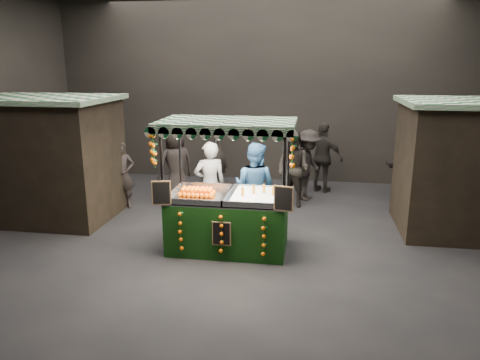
# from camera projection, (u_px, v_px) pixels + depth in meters

# --- Properties ---
(ground) EXTENTS (12.00, 12.00, 0.00)m
(ground) POSITION_uv_depth(u_px,v_px,m) (241.00, 246.00, 8.45)
(ground) COLOR black
(ground) RESTS_ON ground
(market_hall) EXTENTS (12.10, 10.10, 5.05)m
(market_hall) POSITION_uv_depth(u_px,v_px,m) (242.00, 56.00, 7.59)
(market_hall) COLOR black
(market_hall) RESTS_ON ground
(neighbour_stall_left) EXTENTS (3.00, 2.20, 2.60)m
(neighbour_stall_left) POSITION_uv_depth(u_px,v_px,m) (45.00, 158.00, 9.75)
(neighbour_stall_left) COLOR black
(neighbour_stall_left) RESTS_ON ground
(neighbour_stall_right) EXTENTS (3.00, 2.20, 2.60)m
(neighbour_stall_right) POSITION_uv_depth(u_px,v_px,m) (477.00, 167.00, 8.87)
(neighbour_stall_right) COLOR black
(neighbour_stall_right) RESTS_ON ground
(juice_stall) EXTENTS (2.41, 1.42, 2.34)m
(juice_stall) POSITION_uv_depth(u_px,v_px,m) (228.00, 211.00, 8.10)
(juice_stall) COLOR black
(juice_stall) RESTS_ON ground
(vendor_grey) EXTENTS (0.76, 0.65, 1.77)m
(vendor_grey) POSITION_uv_depth(u_px,v_px,m) (210.00, 185.00, 9.23)
(vendor_grey) COLOR gray
(vendor_grey) RESTS_ON ground
(vendor_blue) EXTENTS (1.02, 0.89, 1.78)m
(vendor_blue) POSITION_uv_depth(u_px,v_px,m) (255.00, 187.00, 9.07)
(vendor_blue) COLOR #2A5588
(vendor_blue) RESTS_ON ground
(shopper_0) EXTENTS (0.68, 0.60, 1.56)m
(shopper_0) POSITION_uv_depth(u_px,v_px,m) (122.00, 175.00, 10.44)
(shopper_0) COLOR #2D2624
(shopper_0) RESTS_ON ground
(shopper_1) EXTENTS (1.09, 1.04, 1.77)m
(shopper_1) POSITION_uv_depth(u_px,v_px,m) (293.00, 169.00, 10.58)
(shopper_1) COLOR black
(shopper_1) RESTS_ON ground
(shopper_2) EXTENTS (1.15, 0.85, 1.81)m
(shopper_2) POSITION_uv_depth(u_px,v_px,m) (323.00, 158.00, 11.72)
(shopper_2) COLOR black
(shopper_2) RESTS_ON ground
(shopper_3) EXTENTS (1.05, 1.28, 1.72)m
(shopper_3) POSITION_uv_depth(u_px,v_px,m) (307.00, 165.00, 11.07)
(shopper_3) COLOR black
(shopper_3) RESTS_ON ground
(shopper_4) EXTENTS (1.04, 1.02, 1.81)m
(shopper_4) POSITION_uv_depth(u_px,v_px,m) (176.00, 165.00, 10.86)
(shopper_4) COLOR black
(shopper_4) RESTS_ON ground
(shopper_5) EXTENTS (1.27, 1.40, 1.55)m
(shopper_5) POSITION_uv_depth(u_px,v_px,m) (406.00, 172.00, 10.79)
(shopper_5) COLOR #2E2726
(shopper_5) RESTS_ON ground
(shopper_6) EXTENTS (0.45, 0.67, 1.84)m
(shopper_6) POSITION_uv_depth(u_px,v_px,m) (218.00, 153.00, 12.28)
(shopper_6) COLOR #2A2622
(shopper_6) RESTS_ON ground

